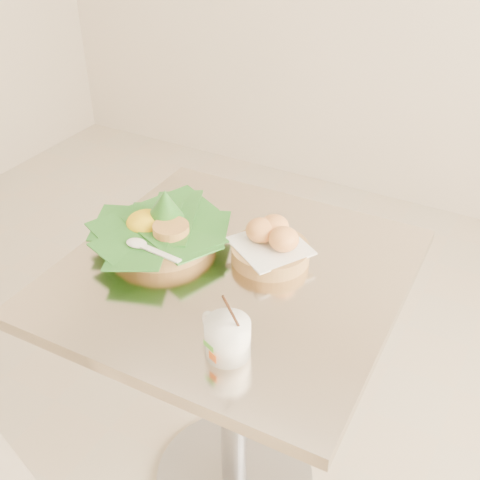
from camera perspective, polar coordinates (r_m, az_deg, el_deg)
The scene contains 5 objects.
floor at distance 1.89m, azimuth -6.56°, elevation -19.87°, with size 3.60×3.60×0.00m, color #C2B59C.
cafe_table at distance 1.43m, azimuth -0.62°, elevation -9.87°, with size 0.71×0.71×0.75m.
rice_basket at distance 1.36m, azimuth -7.52°, elevation 1.26°, with size 0.30×0.30×0.15m.
bread_basket at distance 1.30m, azimuth 2.98°, elevation -0.44°, with size 0.20×0.20×0.09m.
coffee_mug at distance 1.07m, azimuth -1.27°, elevation -9.14°, with size 0.11×0.09×0.14m.
Camera 1 is at (0.71, -0.87, 1.52)m, focal length 45.00 mm.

